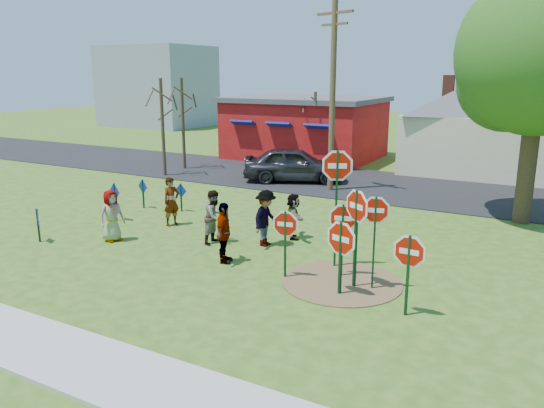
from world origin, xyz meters
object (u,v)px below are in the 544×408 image
at_px(stop_sign_a, 285,230).
at_px(stop_sign_d, 375,219).
at_px(stop_sign_b, 337,179).
at_px(person_b, 171,201).
at_px(utility_pole, 333,94).
at_px(person_a, 112,216).
at_px(suv, 294,164).
at_px(leafy_tree, 544,62).
at_px(stop_sign_c, 357,216).

distance_m(stop_sign_a, stop_sign_d, 2.43).
distance_m(stop_sign_a, stop_sign_b, 2.07).
distance_m(stop_sign_d, person_b, 8.64).
bearing_deg(utility_pole, stop_sign_a, -73.73).
relative_size(stop_sign_b, person_a, 2.05).
bearing_deg(person_a, suv, 11.10).
bearing_deg(leafy_tree, person_b, -149.92).
relative_size(person_b, leafy_tree, 0.20).
xyz_separation_m(stop_sign_a, stop_sign_c, (1.88, 0.28, 0.56)).
distance_m(stop_sign_c, utility_pole, 11.88).
xyz_separation_m(stop_sign_c, person_a, (-8.40, -0.13, -1.05)).
distance_m(stop_sign_b, person_a, 7.69).
height_order(stop_sign_a, stop_sign_b, stop_sign_b).
height_order(person_a, suv, suv).
distance_m(person_b, suv, 9.21).
xyz_separation_m(stop_sign_b, leafy_tree, (4.51, 7.69, 3.21)).
height_order(person_a, person_b, person_b).
relative_size(stop_sign_c, person_b, 1.55).
distance_m(person_a, leafy_tree, 15.69).
distance_m(stop_sign_d, suv, 13.86).
bearing_deg(suv, stop_sign_b, -172.39).
bearing_deg(person_b, suv, 14.37).
bearing_deg(leafy_tree, stop_sign_a, -120.52).
distance_m(stop_sign_c, person_b, 8.23).
relative_size(stop_sign_a, suv, 0.39).
xyz_separation_m(stop_sign_a, suv, (-5.52, 11.75, -0.45)).
bearing_deg(leafy_tree, stop_sign_b, -120.38).
bearing_deg(utility_pole, stop_sign_d, -62.15).
height_order(suv, utility_pole, utility_pole).
relative_size(stop_sign_c, leafy_tree, 0.31).
height_order(person_b, leafy_tree, leafy_tree).
bearing_deg(stop_sign_d, stop_sign_c, 175.92).
bearing_deg(stop_sign_c, stop_sign_d, 43.98).
xyz_separation_m(stop_sign_b, utility_pole, (-4.00, 9.31, 1.90)).
bearing_deg(stop_sign_d, leafy_tree, 54.55).
relative_size(stop_sign_b, leafy_tree, 0.39).
xyz_separation_m(stop_sign_a, stop_sign_d, (2.34, 0.38, 0.52)).
xyz_separation_m(utility_pole, leafy_tree, (8.51, -1.62, 1.30)).
xyz_separation_m(stop_sign_d, person_b, (-8.30, 2.17, -0.99)).
height_order(stop_sign_a, utility_pole, utility_pole).
relative_size(stop_sign_c, person_a, 1.60).
height_order(stop_sign_b, person_a, stop_sign_b).
distance_m(person_a, utility_pole, 11.69).
bearing_deg(leafy_tree, person_a, -142.98).
relative_size(stop_sign_b, utility_pole, 0.41).
xyz_separation_m(person_b, utility_pole, (2.83, 8.19, 3.60)).
relative_size(stop_sign_a, stop_sign_b, 0.57).
bearing_deg(person_a, utility_pole, -1.73).
bearing_deg(leafy_tree, suv, 166.43).
relative_size(stop_sign_d, utility_pole, 0.30).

